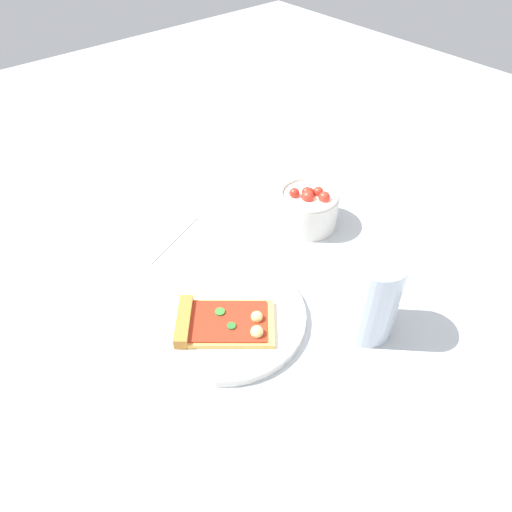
{
  "coord_description": "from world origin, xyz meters",
  "views": [
    {
      "loc": [
        -0.31,
        -0.42,
        0.57
      ],
      "look_at": [
        0.07,
        0.03,
        0.03
      ],
      "focal_mm": 33.26,
      "sensor_mm": 36.0,
      "label": 1
    }
  ],
  "objects_px": {
    "soda_glass": "(371,297)",
    "paper_napkin": "(142,227)",
    "salad_bowl": "(308,207)",
    "plate": "(227,316)",
    "pizza_slice_main": "(220,323)"
  },
  "relations": [
    {
      "from": "pizza_slice_main",
      "to": "salad_bowl",
      "type": "distance_m",
      "value": 0.3
    },
    {
      "from": "paper_napkin",
      "to": "soda_glass",
      "type": "bearing_deg",
      "value": -72.66
    },
    {
      "from": "soda_glass",
      "to": "paper_napkin",
      "type": "distance_m",
      "value": 0.45
    },
    {
      "from": "salad_bowl",
      "to": "soda_glass",
      "type": "xyz_separation_m",
      "value": [
        -0.11,
        -0.23,
        0.03
      ]
    },
    {
      "from": "salad_bowl",
      "to": "soda_glass",
      "type": "distance_m",
      "value": 0.26
    },
    {
      "from": "pizza_slice_main",
      "to": "soda_glass",
      "type": "relative_size",
      "value": 1.19
    },
    {
      "from": "soda_glass",
      "to": "salad_bowl",
      "type": "bearing_deg",
      "value": 64.47
    },
    {
      "from": "plate",
      "to": "paper_napkin",
      "type": "height_order",
      "value": "plate"
    },
    {
      "from": "pizza_slice_main",
      "to": "paper_napkin",
      "type": "xyz_separation_m",
      "value": [
        0.04,
        0.29,
        -0.02
      ]
    },
    {
      "from": "salad_bowl",
      "to": "plate",
      "type": "bearing_deg",
      "value": -161.6
    },
    {
      "from": "plate",
      "to": "soda_glass",
      "type": "distance_m",
      "value": 0.22
    },
    {
      "from": "pizza_slice_main",
      "to": "salad_bowl",
      "type": "xyz_separation_m",
      "value": [
        0.28,
        0.1,
        0.02
      ]
    },
    {
      "from": "paper_napkin",
      "to": "salad_bowl",
      "type": "bearing_deg",
      "value": -38.09
    },
    {
      "from": "plate",
      "to": "paper_napkin",
      "type": "relative_size",
      "value": 1.56
    },
    {
      "from": "soda_glass",
      "to": "paper_napkin",
      "type": "xyz_separation_m",
      "value": [
        -0.13,
        0.43,
        -0.06
      ]
    }
  ]
}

